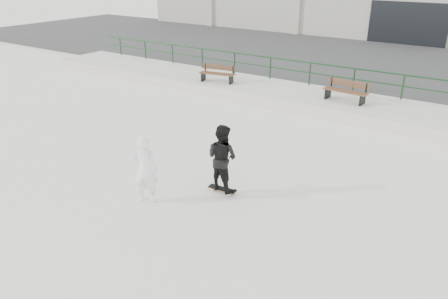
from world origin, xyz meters
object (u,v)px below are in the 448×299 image
Objects in this scene: bench_left at (218,74)px; seated_skater at (145,169)px; skateboard at (222,189)px; standing_skater at (222,158)px; bench_right at (346,91)px.

seated_skater reaches higher than bench_left.
skateboard is 2.13m from seated_skater.
bench_left is 9.51m from standing_skater.
standing_skater is (5.54, -7.72, 0.11)m from bench_left.
bench_right reaches higher than bench_left.
bench_left is 10.13m from seated_skater.
bench_left is at bearing -88.00° from seated_skater.
bench_left is 0.97× the size of seated_skater.
skateboard is at bearing -0.00° from standing_skater.
standing_skater is at bearing -66.33° from bench_left.
standing_skater reaches higher than skateboard.
standing_skater is at bearing -154.21° from seated_skater.
seated_skater is at bearing -77.27° from bench_left.
seated_skater reaches higher than bench_right.
standing_skater reaches higher than bench_right.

